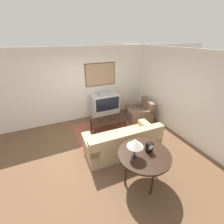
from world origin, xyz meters
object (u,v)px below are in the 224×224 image
(couch, at_px, (123,142))
(mantel_clock, at_px, (149,147))
(tv, at_px, (105,107))
(console_table, at_px, (144,156))
(armchair, at_px, (140,113))
(coffee_table, at_px, (108,120))
(table_lamp, at_px, (135,143))

(couch, bearing_deg, mantel_clock, 92.97)
(mantel_clock, bearing_deg, tv, 85.77)
(console_table, relative_size, mantel_clock, 4.78)
(mantel_clock, bearing_deg, armchair, 59.19)
(tv, relative_size, coffee_table, 0.92)
(console_table, bearing_deg, couch, 85.54)
(armchair, relative_size, table_lamp, 2.46)
(armchair, height_order, mantel_clock, mantel_clock)
(table_lamp, bearing_deg, mantel_clock, -0.21)
(tv, distance_m, console_table, 3.11)
(couch, relative_size, console_table, 1.92)
(console_table, distance_m, table_lamp, 0.48)
(table_lamp, bearing_deg, console_table, -3.01)
(coffee_table, bearing_deg, tv, 75.29)
(tv, bearing_deg, console_table, -96.42)
(console_table, height_order, mantel_clock, mantel_clock)
(tv, bearing_deg, table_lamp, -100.83)
(tv, relative_size, table_lamp, 2.53)
(tv, distance_m, mantel_clock, 3.11)
(table_lamp, bearing_deg, couch, 73.20)
(couch, relative_size, mantel_clock, 9.19)
(tv, height_order, console_table, tv)
(armchair, height_order, console_table, console_table)
(armchair, relative_size, coffee_table, 0.89)
(coffee_table, xyz_separation_m, table_lamp, (-0.37, -2.24, 0.77))
(couch, relative_size, armchair, 1.98)
(couch, bearing_deg, console_table, 86.67)
(armchair, relative_size, console_table, 0.97)
(table_lamp, relative_size, mantel_clock, 1.89)
(coffee_table, height_order, mantel_clock, mantel_clock)
(table_lamp, bearing_deg, tv, 79.17)
(couch, bearing_deg, tv, -96.36)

